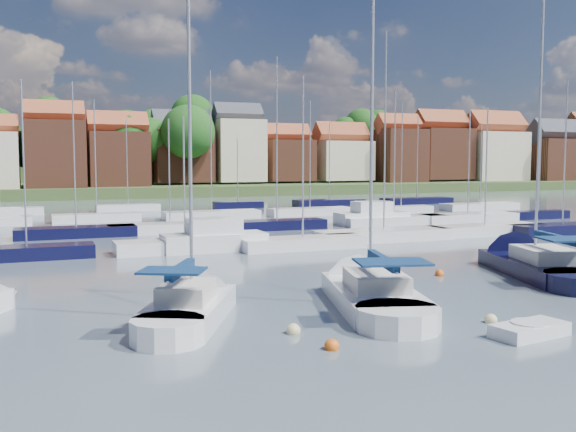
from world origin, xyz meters
name	(u,v)px	position (x,y,z in m)	size (l,w,h in m)	color
ground	(214,222)	(0.00, 40.00, 0.00)	(260.00, 260.00, 0.00)	#4B5C66
sailboat_left	(195,306)	(-10.76, 2.55, 0.36)	(6.55, 9.70, 13.12)	silver
sailboat_centre	(365,291)	(-3.11, 2.70, 0.35)	(6.17, 12.24, 16.06)	silver
sailboat_navy	(524,263)	(8.99, 6.33, 0.35)	(7.32, 13.82, 18.43)	black
tender	(530,330)	(-0.69, -4.78, 0.23)	(2.96, 1.72, 0.60)	silver
buoy_b	(332,349)	(-7.73, -3.62, 0.00)	(0.51, 0.51, 0.51)	#D85914
buoy_c	(293,333)	(-8.17, -1.37, 0.00)	(0.52, 0.52, 0.52)	beige
buoy_d	(491,323)	(-0.66, -2.71, 0.00)	(0.48, 0.48, 0.48)	beige
buoy_e	(440,276)	(3.37, 6.37, 0.00)	(0.49, 0.49, 0.49)	#D85914
marina_field	(247,221)	(1.91, 35.15, 0.43)	(79.62, 41.41, 15.93)	silver
far_shore_town	(120,167)	(2.23, 132.67, 4.61)	(212.46, 90.00, 22.27)	#3B4F27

